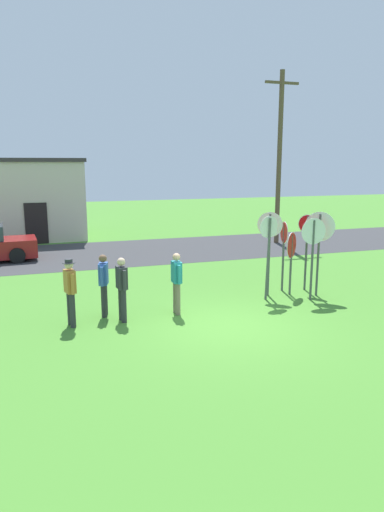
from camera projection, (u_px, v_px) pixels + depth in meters
The scene contains 15 objects.
ground_plane at pixel (227, 326), 11.61m from camera, with size 80.00×80.00×0.00m, color #47842D.
street_asphalt at pixel (140, 251), 21.44m from camera, with size 60.00×6.40×0.01m, color #38383A.
building_background at pixel (35, 198), 25.28m from camera, with size 5.25×5.13×4.32m.
utility_pole at pixel (279, 156), 22.91m from camera, with size 1.80×0.24×8.49m.
stop_sign_nearest at pixel (313, 244), 13.50m from camera, with size 0.78×0.08×2.48m.
stop_sign_rear_right at pixel (319, 238), 13.94m from camera, with size 0.74×0.54×2.62m.
stop_sign_leaning_left at pixel (284, 244), 14.54m from camera, with size 0.16×0.69×2.25m.
stop_sign_center_cluster at pixel (307, 241), 14.61m from camera, with size 0.40×0.48×2.46m.
stop_sign_low_front at pixel (291, 252), 14.13m from camera, with size 0.64×0.55×1.98m.
stop_sign_tallest at pixel (268, 245), 13.49m from camera, with size 0.65×0.19×2.54m.
stop_sign_leaning_right at pixel (270, 239), 13.98m from camera, with size 0.65×0.43×2.61m.
person_in_dark_shirt at pixel (104, 282), 12.20m from camera, with size 0.31×0.55×1.69m.
person_in_teal at pixel (70, 288), 11.42m from camera, with size 0.32×0.56×1.74m.
person_in_blue at pixel (177, 280), 12.39m from camera, with size 0.22×0.57×1.69m.
person_holding_notes at pixel (122, 286), 11.79m from camera, with size 0.27×0.57×1.69m.
Camera 1 is at (-4.31, -10.19, 4.05)m, focal length 32.10 mm.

